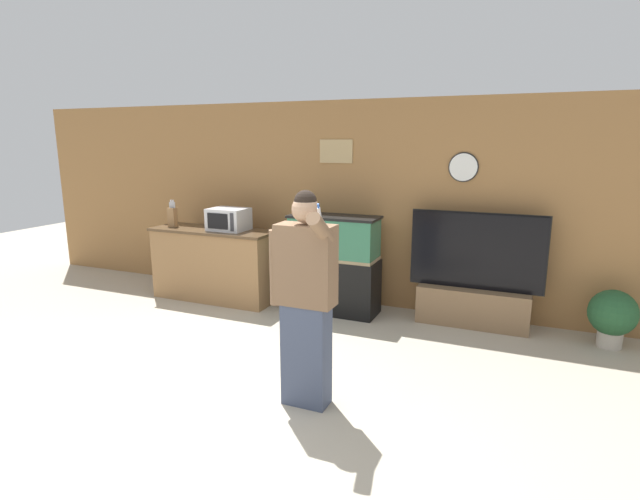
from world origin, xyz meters
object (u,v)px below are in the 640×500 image
Objects in this scene: counter_island at (215,264)px; potted_plant at (613,315)px; knife_block at (172,216)px; microwave at (229,219)px; aquarium_on_stand at (334,264)px; person_standing at (305,297)px; tv_on_stand at (474,293)px.

counter_island reaches higher than potted_plant.
knife_block is (-0.62, -0.05, 0.62)m from counter_island.
potted_plant is (4.48, 0.22, -0.75)m from microwave.
aquarium_on_stand is (1.67, 0.14, 0.13)m from counter_island.
tv_on_stand is at bearing 66.52° from person_standing.
person_standing is at bearing -34.46° from knife_block.
tv_on_stand is at bearing 6.21° from microwave.
microwave is at bearing 134.86° from person_standing.
person_standing is (-1.04, -2.39, 0.52)m from tv_on_stand.
person_standing is (2.90, -1.99, -0.19)m from knife_block.
person_standing is at bearing -74.25° from aquarium_on_stand.
microwave is at bearing 4.48° from counter_island.
potted_plant is (4.71, 0.24, -0.13)m from counter_island.
aquarium_on_stand is (1.43, 0.12, -0.49)m from microwave.
microwave reaches higher than counter_island.
person_standing is at bearing -136.87° from potted_plant.
counter_island is 1.68m from aquarium_on_stand.
microwave reaches higher than aquarium_on_stand.
aquarium_on_stand is at bearing -172.59° from tv_on_stand.
potted_plant is at bearing 43.13° from person_standing.
knife_block is 2.34m from aquarium_on_stand.
microwave is at bearing -173.79° from tv_on_stand.
microwave reaches higher than potted_plant.
microwave is at bearing -175.19° from aquarium_on_stand.
potted_plant is at bearing 1.96° from aquarium_on_stand.
microwave is 3.18m from tv_on_stand.
aquarium_on_stand is 1.99× the size of potted_plant.
person_standing is (2.04, -2.05, -0.19)m from microwave.
microwave is (0.24, 0.02, 0.62)m from counter_island.
aquarium_on_stand is 2.28m from person_standing.
counter_island is at bearing -175.23° from aquarium_on_stand.
tv_on_stand is at bearing 6.09° from counter_island.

